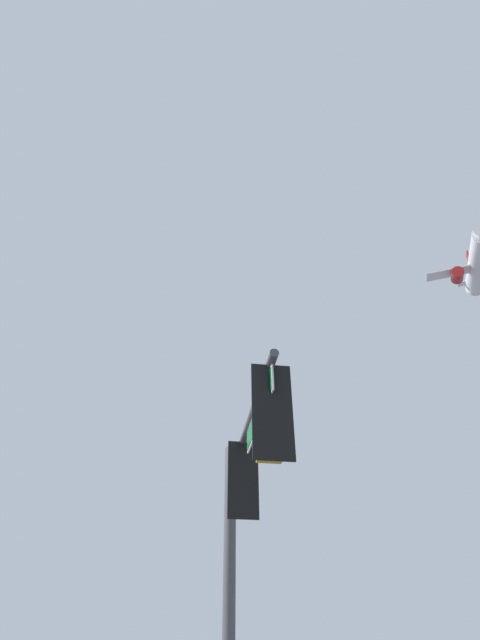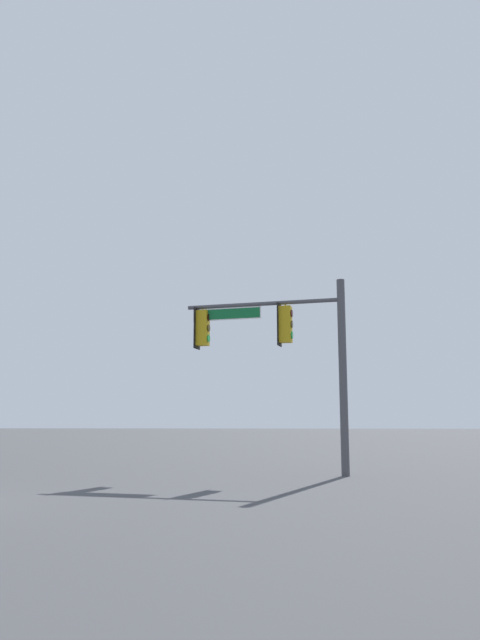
% 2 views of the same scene
% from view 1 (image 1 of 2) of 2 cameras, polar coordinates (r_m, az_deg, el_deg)
% --- Properties ---
extents(signal_pole_near, '(4.88, 1.05, 5.68)m').
position_cam_1_polar(signal_pole_near, '(8.76, 0.23, -21.59)').
color(signal_pole_near, '#47474C').
rests_on(signal_pole_near, ground_plane).
extents(airplane, '(16.93, 14.95, 10.46)m').
position_cam_1_polar(airplane, '(87.77, 25.75, 6.11)').
color(airplane, silver).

